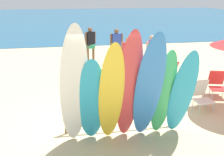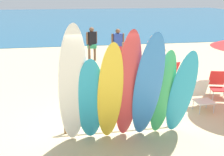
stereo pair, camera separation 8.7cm
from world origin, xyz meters
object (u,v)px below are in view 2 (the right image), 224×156
beachgoer_strolling (161,67)px  beachgoer_by_water (152,53)px  surfboard_rack (121,109)px  surfboard_teal_1 (90,102)px  surfboard_green_5 (162,95)px  beach_chair_red (175,73)px  surfboard_teal_6 (181,95)px  beachgoer_midbeach (118,44)px  surfboard_white_0 (73,89)px  beach_chair_blue (218,83)px  beach_chair_striped (201,95)px  beachgoer_near_rack (92,42)px  surfboard_blue_4 (147,90)px  surfboard_yellow_2 (110,95)px  surfboard_red_3 (128,89)px  beachgoer_photographing (129,54)px

beachgoer_strolling → beachgoer_by_water: 1.97m
surfboard_rack → surfboard_teal_1: 1.10m
surfboard_rack → beachgoer_by_water: size_ratio=1.71×
surfboard_green_5 → beach_chair_red: (1.78, 3.57, -0.65)m
beachgoer_by_water → beachgoer_strolling: bearing=47.6°
surfboard_teal_6 → beach_chair_red: (1.38, 3.63, -0.65)m
surfboard_teal_1 → beachgoer_midbeach: bearing=76.7°
surfboard_white_0 → beachgoer_by_water: size_ratio=1.75×
surfboard_teal_6 → surfboard_green_5: bearing=173.5°
beach_chair_blue → beach_chair_red: bearing=141.5°
surfboard_rack → beach_chair_striped: size_ratio=3.34×
surfboard_green_5 → beachgoer_near_rack: size_ratio=1.37×
surfboard_white_0 → surfboard_green_5: 1.94m
beachgoer_midbeach → surfboard_green_5: bearing=-96.1°
surfboard_white_0 → beach_chair_blue: surfboard_white_0 is taller
surfboard_blue_4 → beach_chair_red: surfboard_blue_4 is taller
surfboard_rack → surfboard_yellow_2: 1.05m
surfboard_teal_6 → beach_chair_red: size_ratio=2.79×
surfboard_yellow_2 → beachgoer_midbeach: surfboard_yellow_2 is taller
beachgoer_by_water → beach_chair_red: (0.46, -1.23, -0.51)m
beachgoer_strolling → surfboard_blue_4: bearing=162.4°
beachgoer_near_rack → surfboard_green_5: bearing=-114.4°
surfboard_teal_6 → surfboard_teal_1: bearing=179.9°
surfboard_red_3 → beachgoer_photographing: size_ratio=1.81×
beachgoer_photographing → beach_chair_striped: beachgoer_photographing is taller
surfboard_teal_1 → beachgoer_by_water: size_ratio=1.31×
surfboard_white_0 → surfboard_teal_6: bearing=-5.0°
surfboard_teal_1 → surfboard_teal_6: bearing=-0.4°
beachgoer_midbeach → beachgoer_by_water: (0.95, -2.25, 0.01)m
surfboard_yellow_2 → surfboard_green_5: 1.18m
beach_chair_striped → surfboard_teal_1: bearing=-158.9°
surfboard_red_3 → beach_chair_striped: size_ratio=3.30×
surfboard_green_5 → surfboard_teal_6: (0.40, -0.06, -0.00)m
surfboard_blue_4 → beach_chair_red: 4.43m
beachgoer_strolling → beachgoer_midbeach: 4.24m
beachgoer_near_rack → beach_chair_blue: (3.49, -5.37, -0.51)m
surfboard_green_5 → beach_chair_striped: surfboard_green_5 is taller
beachgoer_strolling → beachgoer_near_rack: size_ratio=0.94×
surfboard_red_3 → surfboard_blue_4: (0.40, -0.08, -0.02)m
surfboard_green_5 → beach_chair_blue: surfboard_green_5 is taller
surfboard_rack → beachgoer_by_water: bearing=63.2°
surfboard_teal_1 → beachgoer_by_water: surfboard_teal_1 is taller
surfboard_green_5 → beach_chair_red: surfboard_green_5 is taller
beachgoer_by_water → beachgoer_near_rack: 3.54m
beach_chair_red → beach_chair_striped: beach_chair_striped is taller
beachgoer_by_water → surfboard_green_5: bearing=41.6°
surfboard_teal_1 → beach_chair_red: (3.34, 3.54, -0.59)m
surfboard_blue_4 → beach_chair_red: size_ratio=3.36×
surfboard_blue_4 → beach_chair_blue: size_ratio=3.35×
beachgoer_photographing → beach_chair_blue: 3.62m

